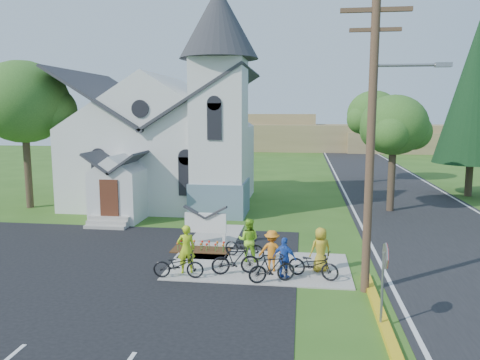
# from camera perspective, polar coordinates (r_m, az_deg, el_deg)

# --- Properties ---
(ground) EXTENTS (120.00, 120.00, 0.00)m
(ground) POSITION_cam_1_polar(r_m,az_deg,el_deg) (18.42, -2.56, -10.86)
(ground) COLOR #305819
(ground) RESTS_ON ground
(parking_lot) EXTENTS (20.00, 16.00, 0.02)m
(parking_lot) POSITION_cam_1_polar(r_m,az_deg,el_deg) (19.17, -25.19, -10.86)
(parking_lot) COLOR black
(parking_lot) RESTS_ON ground
(road) EXTENTS (8.00, 90.00, 0.02)m
(road) POSITION_cam_1_polar(r_m,az_deg,el_deg) (33.39, 19.44, -2.54)
(road) COLOR black
(road) RESTS_ON ground
(sidewalk) EXTENTS (7.00, 4.00, 0.05)m
(sidewalk) POSITION_cam_1_polar(r_m,az_deg,el_deg) (18.69, 2.33, -10.49)
(sidewalk) COLOR gray
(sidewalk) RESTS_ON ground
(church) EXTENTS (12.35, 12.00, 13.00)m
(church) POSITION_cam_1_polar(r_m,az_deg,el_deg) (30.83, -8.58, 6.78)
(church) COLOR silver
(church) RESTS_ON ground
(church_sign) EXTENTS (2.20, 0.40, 1.70)m
(church_sign) POSITION_cam_1_polar(r_m,az_deg,el_deg) (21.37, -4.23, -5.28)
(church_sign) COLOR gray
(church_sign) RESTS_ON ground
(flower_bed) EXTENTS (2.60, 1.10, 0.07)m
(flower_bed) POSITION_cam_1_polar(r_m,az_deg,el_deg) (20.78, -4.71, -8.52)
(flower_bed) COLOR #3B2210
(flower_bed) RESTS_ON ground
(utility_pole) EXTENTS (3.45, 0.28, 10.00)m
(utility_pole) POSITION_cam_1_polar(r_m,az_deg,el_deg) (15.78, 15.92, 5.65)
(utility_pole) COLOR #4C3326
(utility_pole) RESTS_ON ground
(stop_sign) EXTENTS (0.11, 0.76, 2.48)m
(stop_sign) POSITION_cam_1_polar(r_m,az_deg,el_deg) (13.80, 17.21, -10.11)
(stop_sign) COLOR gray
(stop_sign) RESTS_ON ground
(tree_lot_corner) EXTENTS (5.60, 5.60, 9.15)m
(tree_lot_corner) POSITION_cam_1_polar(r_m,az_deg,el_deg) (32.06, -24.90, 8.59)
(tree_lot_corner) COLOR #392B1F
(tree_lot_corner) RESTS_ON ground
(tree_road_near) EXTENTS (4.00, 4.00, 7.05)m
(tree_road_near) POSITION_cam_1_polar(r_m,az_deg,el_deg) (29.62, 18.25, 6.31)
(tree_road_near) COLOR #392B1F
(tree_road_near) RESTS_ON ground
(tree_road_mid) EXTENTS (4.40, 4.40, 7.80)m
(tree_road_mid) POSITION_cam_1_polar(r_m,az_deg,el_deg) (41.53, 15.96, 7.68)
(tree_road_mid) COLOR #392B1F
(tree_road_mid) RESTS_ON ground
(conifer) EXTENTS (5.20, 5.20, 12.40)m
(conifer) POSITION_cam_1_polar(r_m,az_deg,el_deg) (37.09, 26.75, 9.55)
(conifer) COLOR #392B1F
(conifer) RESTS_ON ground
(distant_hills) EXTENTS (61.00, 10.00, 5.60)m
(distant_hills) POSITION_cam_1_polar(r_m,az_deg,el_deg) (73.54, 7.88, 5.29)
(distant_hills) COLOR olive
(distant_hills) RESTS_ON ground
(cyclist_0) EXTENTS (0.78, 0.65, 1.84)m
(cyclist_0) POSITION_cam_1_polar(r_m,az_deg,el_deg) (17.78, -6.58, -8.34)
(cyclist_0) COLOR #B1D519
(cyclist_0) RESTS_ON sidewalk
(bike_0) EXTENTS (1.90, 0.80, 0.97)m
(bike_0) POSITION_cam_1_polar(r_m,az_deg,el_deg) (17.41, -7.52, -10.22)
(bike_0) COLOR black
(bike_0) RESTS_ON sidewalk
(cyclist_1) EXTENTS (0.89, 0.71, 1.74)m
(cyclist_1) POSITION_cam_1_polar(r_m,az_deg,el_deg) (19.03, 1.05, -7.30)
(cyclist_1) COLOR #8AD628
(cyclist_1) RESTS_ON sidewalk
(bike_1) EXTENTS (1.86, 0.97, 1.07)m
(bike_1) POSITION_cam_1_polar(r_m,az_deg,el_deg) (17.62, -0.58, -9.74)
(bike_1) COLOR black
(bike_1) RESTS_ON sidewalk
(cyclist_2) EXTENTS (0.97, 0.66, 1.53)m
(cyclist_2) POSITION_cam_1_polar(r_m,az_deg,el_deg) (17.18, 5.46, -9.46)
(cyclist_2) COLOR blue
(cyclist_2) RESTS_ON sidewalk
(bike_2) EXTENTS (1.94, 1.25, 0.96)m
(bike_2) POSITION_cam_1_polar(r_m,az_deg,el_deg) (19.55, 0.55, -8.06)
(bike_2) COLOR black
(bike_2) RESTS_ON sidewalk
(cyclist_3) EXTENTS (1.04, 0.63, 1.57)m
(cyclist_3) POSITION_cam_1_polar(r_m,az_deg,el_deg) (17.95, 3.91, -8.58)
(cyclist_3) COLOR orange
(cyclist_3) RESTS_ON sidewalk
(bike_3) EXTENTS (1.78, 1.09, 1.04)m
(bike_3) POSITION_cam_1_polar(r_m,az_deg,el_deg) (16.87, 3.91, -10.67)
(bike_3) COLOR black
(bike_3) RESTS_ON sidewalk
(cyclist_4) EXTENTS (0.96, 0.81, 1.68)m
(cyclist_4) POSITION_cam_1_polar(r_m,az_deg,el_deg) (18.13, 9.79, -8.33)
(cyclist_4) COLOR gold
(cyclist_4) RESTS_ON sidewalk
(bike_4) EXTENTS (2.03, 1.32, 1.01)m
(bike_4) POSITION_cam_1_polar(r_m,az_deg,el_deg) (17.46, 8.92, -10.12)
(bike_4) COLOR black
(bike_4) RESTS_ON sidewalk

